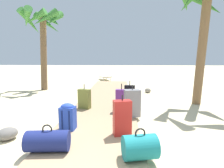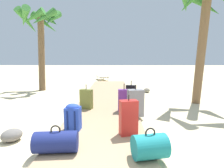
{
  "view_description": "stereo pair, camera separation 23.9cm",
  "coord_description": "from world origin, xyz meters",
  "views": [
    {
      "loc": [
        0.52,
        -1.76,
        1.61
      ],
      "look_at": [
        0.2,
        5.34,
        0.55
      ],
      "focal_mm": 29.07,
      "sensor_mm": 36.0,
      "label": 1
    },
    {
      "loc": [
        0.28,
        -1.77,
        1.61
      ],
      "look_at": [
        0.2,
        5.34,
        0.55
      ],
      "focal_mm": 29.07,
      "sensor_mm": 36.0,
      "label": 2
    }
  ],
  "objects": [
    {
      "name": "rock_right_near",
      "position": [
        1.78,
        6.42,
        0.1
      ],
      "size": [
        0.34,
        0.35,
        0.21
      ],
      "primitive_type": "ellipsoid",
      "rotation": [
        0.0,
        0.0,
        2.9
      ],
      "color": "gray",
      "rests_on": "ground"
    },
    {
      "name": "suitcase_olive",
      "position": [
        -0.55,
        3.49,
        0.37
      ],
      "size": [
        0.4,
        0.29,
        0.73
      ],
      "color": "olive",
      "rests_on": "boardwalk"
    },
    {
      "name": "suitcase_grey",
      "position": [
        0.83,
        2.8,
        0.43
      ],
      "size": [
        0.44,
        0.31,
        0.83
      ],
      "color": "slate",
      "rests_on": "boardwalk"
    },
    {
      "name": "duffel_bag_teal",
      "position": [
        0.82,
        0.81,
        0.27
      ],
      "size": [
        0.57,
        0.47,
        0.49
      ],
      "color": "#197A7F",
      "rests_on": "boardwalk"
    },
    {
      "name": "backpack_blue",
      "position": [
        -0.59,
        1.89,
        0.38
      ],
      "size": [
        0.33,
        0.29,
        0.57
      ],
      "color": "#2847B7",
      "rests_on": "boardwalk"
    },
    {
      "name": "suitcase_purple",
      "position": [
        0.56,
        3.23,
        0.4
      ],
      "size": [
        0.34,
        0.19,
        0.8
      ],
      "color": "#6B2D84",
      "rests_on": "boardwalk"
    },
    {
      "name": "rock_left_far",
      "position": [
        -1.69,
        1.51,
        0.12
      ],
      "size": [
        0.51,
        0.51,
        0.24
      ],
      "primitive_type": "ellipsoid",
      "rotation": [
        0.0,
        0.0,
        2.4
      ],
      "color": "slate",
      "rests_on": "ground"
    },
    {
      "name": "lounge_chair",
      "position": [
        -0.5,
        10.73,
        0.33
      ],
      "size": [
        1.06,
        1.66,
        0.78
      ],
      "color": "white",
      "rests_on": "ground"
    },
    {
      "name": "palm_tree_far_left",
      "position": [
        -3.24,
        7.1,
        3.02
      ],
      "size": [
        2.06,
        1.99,
        3.94
      ],
      "color": "brown",
      "rests_on": "ground"
    },
    {
      "name": "palm_tree_near_right",
      "position": [
        3.22,
        4.35,
        3.05
      ],
      "size": [
        1.92,
        1.88,
        4.04
      ],
      "color": "brown",
      "rests_on": "ground"
    },
    {
      "name": "duffel_bag_navy",
      "position": [
        -0.66,
        0.97,
        0.25
      ],
      "size": [
        0.72,
        0.4,
        0.46
      ],
      "color": "navy",
      "rests_on": "boardwalk"
    },
    {
      "name": "ground_plane",
      "position": [
        0.0,
        3.88,
        0.0
      ],
      "size": [
        60.0,
        60.0,
        0.0
      ],
      "primitive_type": "plane",
      "color": "beige"
    },
    {
      "name": "boardwalk",
      "position": [
        0.0,
        4.86,
        0.04
      ],
      "size": [
        1.85,
        9.71,
        0.08
      ],
      "primitive_type": "cube",
      "color": "tan",
      "rests_on": "ground"
    },
    {
      "name": "suitcase_black",
      "position": [
        0.83,
        3.98,
        0.4
      ],
      "size": [
        0.35,
        0.23,
        0.78
      ],
      "color": "black",
      "rests_on": "boardwalk"
    },
    {
      "name": "suitcase_red",
      "position": [
        0.56,
        1.66,
        0.43
      ],
      "size": [
        0.38,
        0.27,
        0.81
      ],
      "color": "red",
      "rests_on": "boardwalk"
    }
  ]
}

